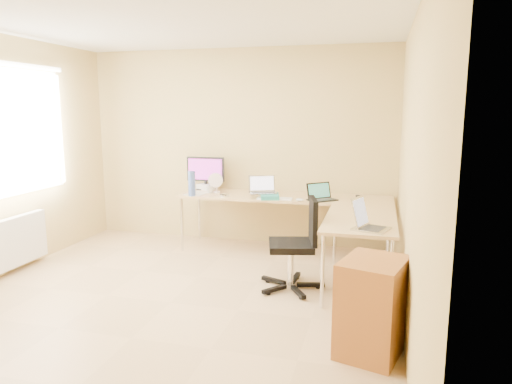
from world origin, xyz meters
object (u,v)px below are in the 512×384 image
(laptop_center, at_px, (263,185))
(laptop_black, at_px, (323,192))
(desk_return, at_px, (359,253))
(desk_fan, at_px, (216,184))
(keyboard, at_px, (275,198))
(mug, at_px, (210,189))
(monitor, at_px, (206,173))
(water_bottle, at_px, (192,184))
(laptop_return, at_px, (372,217))
(desk_main, at_px, (284,224))
(cabinet, at_px, (372,307))
(office_chair, at_px, (291,241))

(laptop_center, height_order, laptop_black, laptop_center)
(desk_return, xyz_separation_m, desk_fan, (-1.88, 0.99, 0.48))
(desk_return, distance_m, laptop_black, 1.06)
(keyboard, xyz_separation_m, mug, (-0.91, 0.21, 0.04))
(laptop_black, relative_size, desk_fan, 1.38)
(monitor, bearing_deg, desk_fan, -42.20)
(laptop_center, bearing_deg, desk_return, -56.96)
(water_bottle, xyz_separation_m, laptop_return, (2.21, -1.14, -0.04))
(water_bottle, xyz_separation_m, desk_fan, (0.22, 0.29, -0.04))
(keyboard, bearing_deg, desk_main, 70.06)
(desk_return, relative_size, laptop_center, 3.92)
(laptop_black, bearing_deg, desk_main, 118.09)
(cabinet, bearing_deg, desk_main, 131.96)
(water_bottle, xyz_separation_m, office_chair, (1.44, -0.91, -0.39))
(office_chair, distance_m, cabinet, 1.38)
(laptop_black, distance_m, water_bottle, 1.62)
(monitor, distance_m, desk_fan, 0.32)
(office_chair, height_order, cabinet, office_chair)
(laptop_center, relative_size, cabinet, 0.46)
(laptop_black, bearing_deg, desk_fan, 130.94)
(desk_fan, distance_m, laptop_return, 2.45)
(keyboard, distance_m, laptop_return, 1.66)
(laptop_center, xyz_separation_m, office_chair, (0.55, -1.03, -0.39))
(water_bottle, height_order, cabinet, water_bottle)
(cabinet, bearing_deg, mug, 148.92)
(mug, distance_m, cabinet, 3.12)
(mug, bearing_deg, desk_main, 2.72)
(desk_fan, relative_size, office_chair, 0.25)
(water_bottle, bearing_deg, office_chair, -32.29)
(mug, xyz_separation_m, water_bottle, (-0.15, -0.25, 0.11))
(laptop_center, relative_size, water_bottle, 1.05)
(laptop_black, xyz_separation_m, cabinet, (0.63, -2.13, -0.47))
(laptop_return, height_order, office_chair, office_chair)
(laptop_black, bearing_deg, office_chair, -142.38)
(desk_main, bearing_deg, laptop_center, -144.76)
(desk_main, relative_size, cabinet, 3.65)
(monitor, xyz_separation_m, office_chair, (1.44, -1.39, -0.45))
(mug, bearing_deg, laptop_return, -34.04)
(desk_return, relative_size, cabinet, 1.79)
(desk_fan, bearing_deg, desk_return, -38.42)
(desk_return, height_order, desk_fan, desk_fan)
(keyboard, relative_size, water_bottle, 1.35)
(desk_main, xyz_separation_m, desk_fan, (-0.90, -0.01, 0.48))
(desk_main, relative_size, laptop_return, 7.63)
(monitor, height_order, cabinet, monitor)
(laptop_center, bearing_deg, keyboard, -49.33)
(office_chair, bearing_deg, monitor, 121.45)
(mug, distance_m, desk_fan, 0.11)
(laptop_return, distance_m, office_chair, 0.88)
(keyboard, bearing_deg, laptop_return, -49.57)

